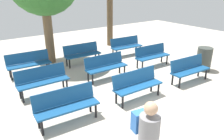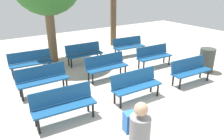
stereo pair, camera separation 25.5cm
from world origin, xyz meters
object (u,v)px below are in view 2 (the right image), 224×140
bench_r1_c0 (42,78)px  tree_0 (113,21)px  trash_bin (207,60)px  visitor_with_backpack (138,140)px  bench_r0_c2 (190,69)px  bench_r0_c1 (136,84)px  bench_r1_c1 (106,65)px  bench_r2_c0 (31,61)px  bench_r2_c2 (129,45)px  bench_r1_c2 (154,55)px  bench_r2_c1 (84,52)px  bench_r0_c0 (63,103)px

bench_r1_c0 → tree_0: bearing=36.3°
tree_0 → trash_bin: (0.87, -5.39, -0.91)m
visitor_with_backpack → trash_bin: (5.72, 2.60, -0.47)m
bench_r0_c2 → tree_0: size_ratio=0.59×
bench_r1_c0 → visitor_with_backpack: 4.38m
tree_0 → bench_r0_c1: bearing=-117.7°
bench_r1_c1 → bench_r2_c0: bearing=139.3°
bench_r0_c2 → trash_bin: size_ratio=1.73×
bench_r1_c1 → bench_r2_c2: 2.97m
bench_r1_c1 → tree_0: tree_0 is taller
bench_r1_c0 → bench_r1_c2: (4.65, -0.17, 0.00)m
bench_r1_c1 → bench_r2_c2: (2.39, 1.76, 0.00)m
bench_r0_c2 → bench_r1_c0: 5.03m
bench_r2_c1 → visitor_with_backpack: (-2.07, -6.13, 0.43)m
bench_r0_c1 → visitor_with_backpack: size_ratio=0.98×
bench_r0_c2 → bench_r1_c2: bearing=91.1°
bench_r1_c2 → tree_0: bearing=85.1°
bench_r1_c0 → bench_r1_c1: 2.33m
bench_r0_c2 → bench_r2_c0: 5.97m
bench_r1_c1 → bench_r0_c0: bearing=-142.6°
bench_r1_c1 → visitor_with_backpack: (-2.03, -4.23, 0.43)m
bench_r0_c0 → bench_r0_c1: same height
bench_r2_c0 → bench_r2_c2: same height
bench_r1_c2 → bench_r1_c0: bearing=-179.5°
bench_r2_c2 → tree_0: tree_0 is taller
bench_r2_c0 → bench_r2_c1: bearing=1.0°
bench_r0_c0 → visitor_with_backpack: size_ratio=0.99×
bench_r1_c1 → bench_r2_c1: (0.04, 1.89, 0.00)m
bench_r0_c2 → bench_r2_c2: bearing=91.3°
bench_r0_c1 → trash_bin: (3.80, 0.21, -0.03)m
bench_r1_c0 → trash_bin: (6.02, -1.75, -0.03)m
bench_r1_c2 → bench_r2_c0: same height
bench_r0_c2 → visitor_with_backpack: size_ratio=0.99×
bench_r2_c1 → bench_r1_c0: bearing=-140.5°
visitor_with_backpack → bench_r2_c0: bearing=-78.9°
bench_r0_c0 → bench_r2_c0: size_ratio=1.00×
bench_r0_c0 → bench_r2_c1: 4.34m
tree_0 → bench_r1_c1: bearing=-127.0°
bench_r2_c1 → bench_r2_c2: (2.35, -0.13, 0.00)m
bench_r1_c0 → bench_r2_c2: same height
bench_r1_c1 → bench_r2_c0: same height
bench_r2_c1 → trash_bin: size_ratio=1.72×
bench_r0_c1 → bench_r2_c1: same height
bench_r0_c0 → bench_r1_c1: same height
bench_r1_c1 → bench_r0_c1: bearing=-92.2°
bench_r0_c0 → bench_r2_c0: (0.14, 3.72, 0.00)m
bench_r1_c0 → bench_r0_c1: bearing=-40.5°
bench_r0_c2 → bench_r1_c2: (0.08, 1.92, 0.00)m
bench_r0_c0 → bench_r2_c2: size_ratio=1.00×
bench_r1_c2 → tree_0: tree_0 is taller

